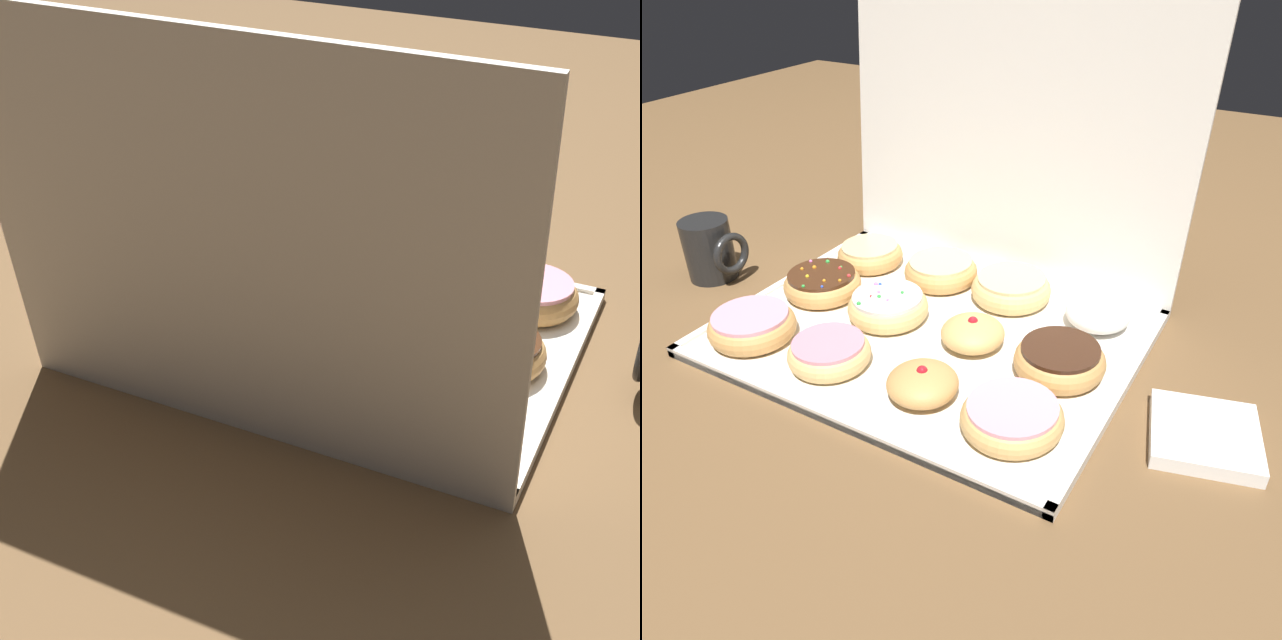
# 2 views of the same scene
# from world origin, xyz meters

# --- Properties ---
(ground_plane) EXTENTS (3.00, 3.00, 0.00)m
(ground_plane) POSITION_xyz_m (0.00, 0.00, 0.00)
(ground_plane) COLOR brown
(donut_box) EXTENTS (0.56, 0.43, 0.01)m
(donut_box) POSITION_xyz_m (0.00, 0.00, 0.01)
(donut_box) COLOR silver
(donut_box) RESTS_ON ground
(box_lid_open) EXTENTS (0.56, 0.05, 0.43)m
(box_lid_open) POSITION_xyz_m (0.00, 0.24, 0.22)
(box_lid_open) COLOR silver
(box_lid_open) RESTS_ON ground
(pink_frosted_donut_0) EXTENTS (0.12, 0.12, 0.04)m
(pink_frosted_donut_0) POSITION_xyz_m (-0.20, -0.13, 0.03)
(pink_frosted_donut_0) COLOR tan
(pink_frosted_donut_0) RESTS_ON donut_box
(pink_frosted_donut_1) EXTENTS (0.11, 0.11, 0.04)m
(pink_frosted_donut_1) POSITION_xyz_m (-0.07, -0.13, 0.03)
(pink_frosted_donut_1) COLOR #E5B770
(pink_frosted_donut_1) RESTS_ON donut_box
(jelly_filled_donut_2) EXTENTS (0.09, 0.09, 0.05)m
(jelly_filled_donut_2) POSITION_xyz_m (0.07, -0.12, 0.03)
(jelly_filled_donut_2) COLOR tan
(jelly_filled_donut_2) RESTS_ON donut_box
(pink_frosted_donut_3) EXTENTS (0.12, 0.12, 0.04)m
(pink_frosted_donut_3) POSITION_xyz_m (0.19, -0.12, 0.03)
(pink_frosted_donut_3) COLOR tan
(pink_frosted_donut_3) RESTS_ON donut_box
(sprinkle_donut_4) EXTENTS (0.12, 0.12, 0.04)m
(sprinkle_donut_4) POSITION_xyz_m (-0.20, 0.01, 0.03)
(sprinkle_donut_4) COLOR tan
(sprinkle_donut_4) RESTS_ON donut_box
(sprinkle_donut_5) EXTENTS (0.12, 0.12, 0.04)m
(sprinkle_donut_5) POSITION_xyz_m (-0.07, 0.00, 0.03)
(sprinkle_donut_5) COLOR #E5B770
(sprinkle_donut_5) RESTS_ON donut_box
(jelly_filled_donut_6) EXTENTS (0.09, 0.09, 0.05)m
(jelly_filled_donut_6) POSITION_xyz_m (0.07, 0.00, 0.03)
(jelly_filled_donut_6) COLOR tan
(jelly_filled_donut_6) RESTS_ON donut_box
(chocolate_frosted_donut_7) EXTENTS (0.12, 0.12, 0.04)m
(chocolate_frosted_donut_7) POSITION_xyz_m (0.19, 0.00, 0.03)
(chocolate_frosted_donut_7) COLOR tan
(chocolate_frosted_donut_7) RESTS_ON donut_box
(glazed_ring_donut_8) EXTENTS (0.11, 0.11, 0.04)m
(glazed_ring_donut_8) POSITION_xyz_m (-0.19, 0.12, 0.03)
(glazed_ring_donut_8) COLOR tan
(glazed_ring_donut_8) RESTS_ON donut_box
(glazed_ring_donut_9) EXTENTS (0.12, 0.12, 0.04)m
(glazed_ring_donut_9) POSITION_xyz_m (-0.06, 0.13, 0.03)
(glazed_ring_donut_9) COLOR tan
(glazed_ring_donut_9) RESTS_ON donut_box
(glazed_ring_donut_10) EXTENTS (0.12, 0.12, 0.04)m
(glazed_ring_donut_10) POSITION_xyz_m (0.06, 0.13, 0.03)
(glazed_ring_donut_10) COLOR #E5B770
(glazed_ring_donut_10) RESTS_ON donut_box
(powdered_filled_donut_11) EXTENTS (0.09, 0.09, 0.04)m
(powdered_filled_donut_11) POSITION_xyz_m (0.20, 0.13, 0.03)
(powdered_filled_donut_11) COLOR white
(powdered_filled_donut_11) RESTS_ON donut_box
(coffee_mug) EXTENTS (0.10, 0.08, 0.10)m
(coffee_mug) POSITION_xyz_m (-0.40, -0.02, 0.05)
(coffee_mug) COLOR black
(coffee_mug) RESTS_ON ground
(napkin_stack) EXTENTS (0.14, 0.14, 0.02)m
(napkin_stack) POSITION_xyz_m (0.38, -0.02, 0.01)
(napkin_stack) COLOR white
(napkin_stack) RESTS_ON ground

